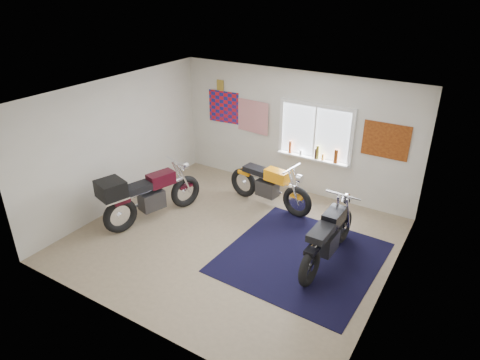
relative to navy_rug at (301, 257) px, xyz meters
The scene contains 10 objects.
ground 1.33m from the navy_rug, behind, with size 5.50×5.50×0.00m, color #9E896B.
room_shell 2.11m from the navy_rug, behind, with size 5.50×5.50×5.50m.
navy_rug is the anchor object (origin of this frame).
window_assembly 2.81m from the navy_rug, 109.52° to the left, with size 1.66×0.17×1.26m.
oil_bottles 2.57m from the navy_rug, 107.58° to the left, with size 1.13×0.09×0.30m.
flag_display 4.51m from the navy_rug, 144.15° to the left, with size 1.60×0.10×1.17m.
triumph_poster 2.86m from the navy_rug, 74.86° to the left, with size 0.90×0.03×0.70m, color #A54C14.
yellow_triumph 1.98m from the navy_rug, 135.47° to the left, with size 2.04×0.61×1.03m.
black_chrome_bike 0.62m from the navy_rug, 18.49° to the left, with size 0.63×2.08×1.07m.
maroon_tourer 3.21m from the navy_rug, behind, with size 1.02×2.17×1.11m.
Camera 1 is at (3.61, -5.62, 4.47)m, focal length 32.00 mm.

